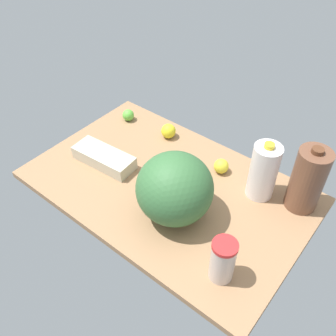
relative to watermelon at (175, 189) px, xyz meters
The scene contains 9 objects.
countertop 22.49cm from the watermelon, 137.88° to the left, with size 120.00×76.00×3.00cm, color #9C724D.
watermelon is the anchor object (origin of this frame).
egg_carton 45.45cm from the watermelon, behind, with size 29.68×11.56×6.20cm, color beige.
chocolate_milk_jug 51.94cm from the watermelon, 44.27° to the left, with size 12.91×12.91×29.64cm.
milk_jug 37.74cm from the watermelon, 56.16° to the left, with size 11.35×11.35×26.79cm.
tumbler_cup 32.65cm from the watermelon, 21.99° to the right, with size 8.79×8.79×17.67cm.
lemon_far_back 51.15cm from the watermelon, 131.53° to the left, with size 7.28×7.28×7.28cm, color yellow.
lemon_near_front 34.13cm from the watermelon, 87.91° to the left, with size 6.67×6.67×6.67cm, color yellow.
lime_beside_bowl 69.72cm from the watermelon, 148.84° to the left, with size 6.06×6.06×6.06cm, color #61BB3F.
Camera 1 is at (72.12, -89.38, 118.63)cm, focal length 40.00 mm.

